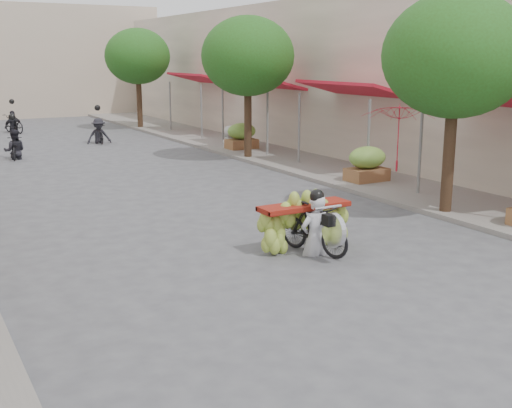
% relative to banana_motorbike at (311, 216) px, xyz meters
% --- Properties ---
extents(ground, '(120.00, 120.00, 0.00)m').
position_rel_banana_motorbike_xyz_m(ground, '(-0.87, -3.15, -0.72)').
color(ground, '#55555A').
rests_on(ground, ground).
extents(sidewalk_right, '(4.00, 60.00, 0.12)m').
position_rel_banana_motorbike_xyz_m(sidewalk_right, '(6.13, 11.85, -0.66)').
color(sidewalk_right, gray).
rests_on(sidewalk_right, ground).
extents(shophouse_row_right, '(9.77, 40.00, 6.00)m').
position_rel_banana_motorbike_xyz_m(shophouse_row_right, '(11.12, 10.85, 2.28)').
color(shophouse_row_right, beige).
rests_on(shophouse_row_right, ground).
extents(street_tree_near, '(3.40, 3.40, 5.25)m').
position_rel_banana_motorbike_xyz_m(street_tree_near, '(4.53, 0.85, 3.06)').
color(street_tree_near, '#3A2719').
rests_on(street_tree_near, ground).
extents(street_tree_mid, '(3.40, 3.40, 5.25)m').
position_rel_banana_motorbike_xyz_m(street_tree_mid, '(4.53, 10.85, 3.06)').
color(street_tree_mid, '#3A2719').
rests_on(street_tree_mid, ground).
extents(street_tree_far, '(3.40, 3.40, 5.25)m').
position_rel_banana_motorbike_xyz_m(street_tree_far, '(4.53, 22.85, 3.06)').
color(street_tree_far, '#3A2719').
rests_on(street_tree_far, ground).
extents(produce_crate_mid, '(1.20, 0.88, 1.16)m').
position_rel_banana_motorbike_xyz_m(produce_crate_mid, '(5.33, 4.85, -0.01)').
color(produce_crate_mid, brown).
rests_on(produce_crate_mid, ground).
extents(produce_crate_far, '(1.20, 0.88, 1.16)m').
position_rel_banana_motorbike_xyz_m(produce_crate_far, '(5.33, 12.85, -0.01)').
color(produce_crate_far, brown).
rests_on(produce_crate_far, ground).
extents(banana_motorbike, '(2.20, 1.87, 2.19)m').
position_rel_banana_motorbike_xyz_m(banana_motorbike, '(0.00, 0.00, 0.00)').
color(banana_motorbike, black).
rests_on(banana_motorbike, ground).
extents(market_umbrella, '(2.51, 2.51, 1.89)m').
position_rel_banana_motorbike_xyz_m(market_umbrella, '(5.11, 3.26, 1.82)').
color(market_umbrella, red).
rests_on(market_umbrella, ground).
extents(pedestrian, '(0.97, 0.69, 1.78)m').
position_rel_banana_motorbike_xyz_m(pedestrian, '(5.12, 13.48, 0.29)').
color(pedestrian, silver).
rests_on(pedestrian, ground).
extents(bg_motorbike_a, '(0.88, 1.48, 1.95)m').
position_rel_banana_motorbike_xyz_m(bg_motorbike_a, '(-3.08, 15.27, 0.06)').
color(bg_motorbike_a, black).
rests_on(bg_motorbike_a, ground).
extents(bg_motorbike_b, '(1.08, 1.52, 1.95)m').
position_rel_banana_motorbike_xyz_m(bg_motorbike_b, '(0.95, 18.12, 0.15)').
color(bg_motorbike_b, black).
rests_on(bg_motorbike_b, ground).
extents(bg_motorbike_c, '(1.10, 1.73, 1.95)m').
position_rel_banana_motorbike_xyz_m(bg_motorbike_c, '(-1.67, 24.28, 0.07)').
color(bg_motorbike_c, black).
rests_on(bg_motorbike_c, ground).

